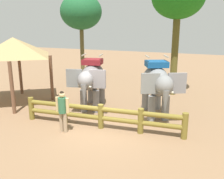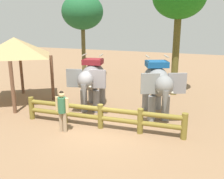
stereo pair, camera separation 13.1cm
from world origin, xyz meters
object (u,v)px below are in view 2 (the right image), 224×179
Objects in this scene: tourist_woman_in_black at (62,108)px; tree_back_center at (82,12)px; elephant_center at (157,83)px; thatched_shelter at (15,48)px; log_fence at (100,115)px; elephant_near_left at (92,79)px.

tree_back_center is (-4.40, 9.57, 4.17)m from tourist_woman_in_black.
thatched_shelter is at bearing -173.59° from elephant_center.
tree_back_center reaches higher than log_fence.
log_fence is 2.10× the size of elephant_near_left.
log_fence is at bearing -14.43° from thatched_shelter.
tourist_woman_in_black is at bearing -65.29° from tree_back_center.
elephant_near_left is (-1.50, 2.16, 0.98)m from log_fence.
elephant_center is 4.55m from tourist_woman_in_black.
tree_back_center is at bearing 114.71° from tourist_woman_in_black.
log_fence is at bearing -55.21° from elephant_near_left.
tourist_woman_in_black reaches higher than log_fence.
elephant_near_left is 8.48m from tree_back_center.
tree_back_center reaches higher than elephant_near_left.
thatched_shelter is (-4.35, -0.66, 1.48)m from elephant_near_left.
elephant_center is at bearing -39.99° from tree_back_center.
elephant_center is at bearing 52.66° from log_fence.
thatched_shelter is (-4.61, 2.45, 2.06)m from tourist_woman_in_black.
thatched_shelter is 7.42m from tree_back_center.
elephant_near_left is 0.82× the size of thatched_shelter.
thatched_shelter is at bearing -171.44° from elephant_near_left.
tourist_woman_in_black is at bearing -142.79° from log_fence.
elephant_center is (3.31, 0.21, 0.03)m from elephant_near_left.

